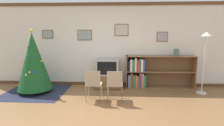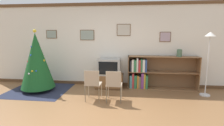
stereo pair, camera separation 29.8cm
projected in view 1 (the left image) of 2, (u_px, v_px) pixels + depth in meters
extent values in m
plane|color=brown|center=(94.00, 120.00, 3.56)|extent=(24.00, 24.00, 0.00)
cube|color=silver|center=(105.00, 45.00, 5.76)|extent=(8.46, 0.08, 2.70)
cube|color=brown|center=(104.00, 4.00, 5.48)|extent=(8.46, 0.03, 0.10)
cube|color=brown|center=(105.00, 84.00, 5.92)|extent=(8.46, 0.03, 0.10)
cube|color=brown|center=(48.00, 34.00, 5.74)|extent=(0.36, 0.02, 0.28)
cube|color=gray|center=(48.00, 34.00, 5.73)|extent=(0.33, 0.01, 0.24)
cube|color=brown|center=(85.00, 35.00, 5.68)|extent=(0.47, 0.02, 0.34)
cube|color=gray|center=(85.00, 35.00, 5.67)|extent=(0.43, 0.01, 0.30)
cube|color=brown|center=(122.00, 30.00, 5.60)|extent=(0.44, 0.02, 0.37)
cube|color=#BCB7A8|center=(122.00, 30.00, 5.58)|extent=(0.40, 0.01, 0.34)
cube|color=brown|center=(162.00, 37.00, 5.56)|extent=(0.34, 0.02, 0.31)
cube|color=#A893A3|center=(162.00, 37.00, 5.55)|extent=(0.30, 0.01, 0.27)
cube|color=#23283D|center=(36.00, 92.00, 5.23)|extent=(1.77, 1.63, 0.01)
cylinder|color=maroon|center=(36.00, 90.00, 5.22)|extent=(0.36, 0.36, 0.10)
cone|color=#195123|center=(34.00, 61.00, 5.07)|extent=(0.99, 0.99, 1.65)
sphere|color=yellow|center=(31.00, 31.00, 4.92)|extent=(0.10, 0.10, 0.10)
sphere|color=gold|center=(41.00, 61.00, 5.04)|extent=(0.06, 0.06, 0.06)
sphere|color=silver|center=(34.00, 73.00, 5.47)|extent=(0.05, 0.05, 0.05)
sphere|color=#1E4CB2|center=(28.00, 56.00, 4.87)|extent=(0.05, 0.05, 0.05)
sphere|color=gold|center=(30.00, 72.00, 4.80)|extent=(0.06, 0.06, 0.06)
sphere|color=red|center=(24.00, 63.00, 4.92)|extent=(0.04, 0.04, 0.04)
sphere|color=#1E4CB2|center=(28.00, 47.00, 4.92)|extent=(0.05, 0.05, 0.05)
sphere|color=#1E4CB2|center=(34.00, 72.00, 4.82)|extent=(0.05, 0.05, 0.05)
sphere|color=#1E4CB2|center=(43.00, 64.00, 5.32)|extent=(0.06, 0.06, 0.06)
sphere|color=silver|center=(26.00, 75.00, 4.80)|extent=(0.06, 0.06, 0.06)
cube|color=brown|center=(108.00, 87.00, 5.64)|extent=(0.84, 0.52, 0.05)
cube|color=brown|center=(108.00, 80.00, 5.60)|extent=(0.87, 0.54, 0.39)
cube|color=#9E9E99|center=(108.00, 67.00, 5.53)|extent=(0.71, 0.52, 0.51)
cube|color=black|center=(107.00, 68.00, 5.27)|extent=(0.58, 0.01, 0.39)
cube|color=tan|center=(94.00, 84.00, 4.53)|extent=(0.40, 0.40, 0.02)
cube|color=tan|center=(93.00, 79.00, 4.31)|extent=(0.35, 0.01, 0.38)
cylinder|color=beige|center=(88.00, 90.00, 4.76)|extent=(0.02, 0.02, 0.42)
cylinder|color=beige|center=(102.00, 90.00, 4.74)|extent=(0.02, 0.02, 0.42)
cylinder|color=beige|center=(86.00, 94.00, 4.40)|extent=(0.02, 0.02, 0.42)
cylinder|color=beige|center=(100.00, 95.00, 4.38)|extent=(0.02, 0.02, 0.42)
cylinder|color=beige|center=(86.00, 87.00, 4.37)|extent=(0.02, 0.02, 0.82)
cylinder|color=beige|center=(100.00, 87.00, 4.35)|extent=(0.02, 0.02, 0.82)
cube|color=tan|center=(115.00, 84.00, 4.51)|extent=(0.40, 0.40, 0.02)
cube|color=tan|center=(115.00, 79.00, 4.28)|extent=(0.35, 0.01, 0.38)
cylinder|color=beige|center=(108.00, 90.00, 4.73)|extent=(0.02, 0.02, 0.42)
cylinder|color=beige|center=(122.00, 90.00, 4.71)|extent=(0.02, 0.02, 0.42)
cylinder|color=beige|center=(107.00, 95.00, 4.37)|extent=(0.02, 0.02, 0.42)
cylinder|color=beige|center=(122.00, 95.00, 4.36)|extent=(0.02, 0.02, 0.42)
cylinder|color=beige|center=(107.00, 87.00, 4.34)|extent=(0.02, 0.02, 0.82)
cylinder|color=beige|center=(122.00, 88.00, 4.32)|extent=(0.02, 0.02, 0.82)
cube|color=olive|center=(127.00, 72.00, 5.62)|extent=(0.02, 0.36, 1.04)
cube|color=olive|center=(194.00, 72.00, 5.51)|extent=(0.02, 0.36, 1.04)
cube|color=olive|center=(161.00, 56.00, 5.48)|extent=(2.14, 0.36, 0.02)
cube|color=olive|center=(159.00, 87.00, 5.65)|extent=(2.14, 0.36, 0.02)
cube|color=olive|center=(160.00, 71.00, 5.56)|extent=(2.10, 0.36, 0.02)
cube|color=brown|center=(159.00, 71.00, 5.74)|extent=(2.14, 0.01, 1.04)
cube|color=teal|center=(129.00, 81.00, 5.63)|extent=(0.07, 0.27, 0.40)
cube|color=#B73333|center=(131.00, 80.00, 5.63)|extent=(0.06, 0.30, 0.47)
cube|color=#337547|center=(134.00, 81.00, 5.60)|extent=(0.08, 0.23, 0.41)
cube|color=orange|center=(136.00, 81.00, 5.62)|extent=(0.05, 0.27, 0.40)
cube|color=#756047|center=(138.00, 81.00, 5.63)|extent=(0.06, 0.29, 0.38)
cube|color=#7A3D7F|center=(140.00, 80.00, 5.57)|extent=(0.08, 0.20, 0.49)
cube|color=gold|center=(142.00, 80.00, 5.61)|extent=(0.05, 0.29, 0.46)
cube|color=#337547|center=(145.00, 81.00, 5.60)|extent=(0.07, 0.27, 0.41)
cube|color=#232328|center=(129.00, 66.00, 5.53)|extent=(0.05, 0.24, 0.34)
cube|color=silver|center=(131.00, 65.00, 5.54)|extent=(0.06, 0.27, 0.38)
cube|color=#337547|center=(133.00, 65.00, 5.55)|extent=(0.07, 0.30, 0.37)
cube|color=silver|center=(136.00, 65.00, 5.50)|extent=(0.05, 0.22, 0.43)
cube|color=#B73333|center=(138.00, 65.00, 5.51)|extent=(0.07, 0.23, 0.37)
cube|color=#337547|center=(139.00, 65.00, 5.53)|extent=(0.04, 0.29, 0.40)
cube|color=silver|center=(142.00, 65.00, 5.51)|extent=(0.07, 0.24, 0.38)
cube|color=#2D4C93|center=(144.00, 65.00, 5.52)|extent=(0.05, 0.27, 0.38)
cylinder|color=#47664C|center=(176.00, 53.00, 5.39)|extent=(0.15, 0.15, 0.21)
torus|color=#47664C|center=(177.00, 49.00, 5.37)|extent=(0.13, 0.13, 0.03)
cylinder|color=silver|center=(201.00, 93.00, 5.11)|extent=(0.28, 0.28, 0.03)
cylinder|color=silver|center=(204.00, 65.00, 4.97)|extent=(0.03, 0.03, 1.63)
cone|color=white|center=(207.00, 34.00, 4.83)|extent=(0.28, 0.28, 0.12)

